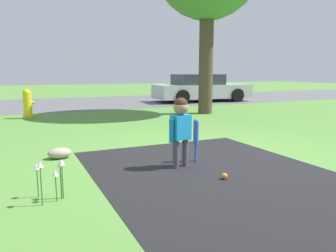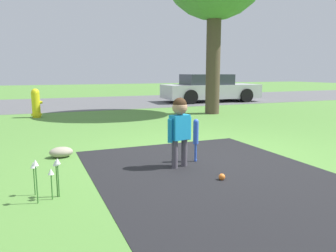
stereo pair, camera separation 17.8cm
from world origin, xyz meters
name	(u,v)px [view 1 (the left image)]	position (x,y,z in m)	size (l,w,h in m)	color
ground_plane	(207,155)	(0.00, 0.00, 0.00)	(60.00, 60.00, 0.00)	#518438
driveway_strip	(330,232)	(-0.39, -2.50, 0.00)	(2.86, 7.00, 0.01)	black
street_strip	(86,103)	(0.00, 9.52, 0.00)	(40.00, 6.00, 0.01)	#59595B
child	(181,123)	(-0.65, -0.38, 0.60)	(0.37, 0.20, 0.93)	#4C4751
baseball_bat	(196,134)	(-0.32, -0.22, 0.40)	(0.08, 0.08, 0.61)	blue
sports_ball	(224,176)	(-0.41, -1.06, 0.04)	(0.08, 0.08, 0.08)	orange
fire_hydrant	(28,104)	(-2.33, 5.54, 0.40)	(0.31, 0.28, 0.81)	yellow
parked_car	(201,89)	(4.63, 8.06, 0.55)	(4.16, 1.99, 1.16)	#B7B7BC
flower_bed	(51,169)	(-2.32, -0.87, 0.32)	(0.29, 0.30, 0.44)	#38702D
edging_rock	(60,153)	(-2.06, 0.76, 0.08)	(0.34, 0.24, 0.16)	#9E937F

